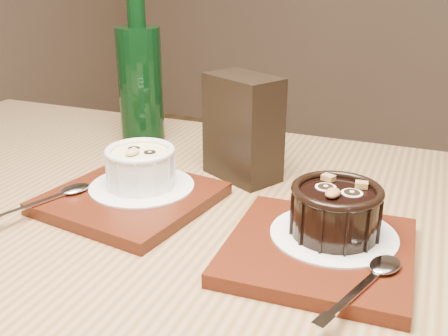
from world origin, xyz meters
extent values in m
cube|color=brown|center=(0.05, -0.11, 0.73)|extent=(1.27, 0.92, 0.04)
cylinder|color=brown|center=(-0.53, 0.19, 0.35)|extent=(0.06, 0.06, 0.71)
cube|color=#4A1A0C|center=(-0.04, -0.06, 0.76)|extent=(0.19, 0.19, 0.01)
cylinder|color=white|center=(-0.04, -0.04, 0.77)|extent=(0.13, 0.13, 0.00)
cylinder|color=white|center=(-0.04, -0.04, 0.79)|extent=(0.08, 0.08, 0.04)
cylinder|color=#EDDD90|center=(-0.04, -0.04, 0.81)|extent=(0.07, 0.07, 0.00)
torus|color=white|center=(-0.04, -0.04, 0.81)|extent=(0.09, 0.09, 0.01)
cylinder|color=black|center=(-0.05, -0.03, 0.81)|extent=(0.02, 0.02, 0.00)
cylinder|color=black|center=(-0.02, -0.04, 0.81)|extent=(0.02, 0.02, 0.00)
ellipsoid|color=tan|center=(-0.04, -0.05, 0.81)|extent=(0.02, 0.02, 0.01)
cube|color=#4A1A0C|center=(0.20, -0.07, 0.76)|extent=(0.20, 0.20, 0.01)
cylinder|color=white|center=(0.21, -0.05, 0.77)|extent=(0.13, 0.13, 0.00)
cylinder|color=black|center=(0.21, -0.05, 0.79)|extent=(0.09, 0.09, 0.05)
cylinder|color=black|center=(0.21, -0.05, 0.81)|extent=(0.07, 0.07, 0.00)
torus|color=black|center=(0.21, -0.05, 0.82)|extent=(0.09, 0.09, 0.01)
cylinder|color=black|center=(0.20, -0.04, 0.81)|extent=(0.02, 0.02, 0.00)
cylinder|color=black|center=(0.23, -0.04, 0.81)|extent=(0.02, 0.02, 0.00)
ellipsoid|color=brown|center=(0.21, -0.06, 0.82)|extent=(0.02, 0.02, 0.01)
cube|color=brown|center=(0.19, -0.02, 0.82)|extent=(0.02, 0.01, 0.01)
cube|color=brown|center=(0.23, -0.03, 0.82)|extent=(0.01, 0.01, 0.01)
cube|color=black|center=(0.04, 0.08, 0.82)|extent=(0.12, 0.09, 0.14)
cylinder|color=black|center=(-0.16, 0.14, 0.84)|extent=(0.07, 0.07, 0.18)
cylinder|color=black|center=(-0.16, 0.14, 0.97)|extent=(0.03, 0.03, 0.06)
camera|label=1|loc=(0.33, -0.52, 1.03)|focal=42.00mm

